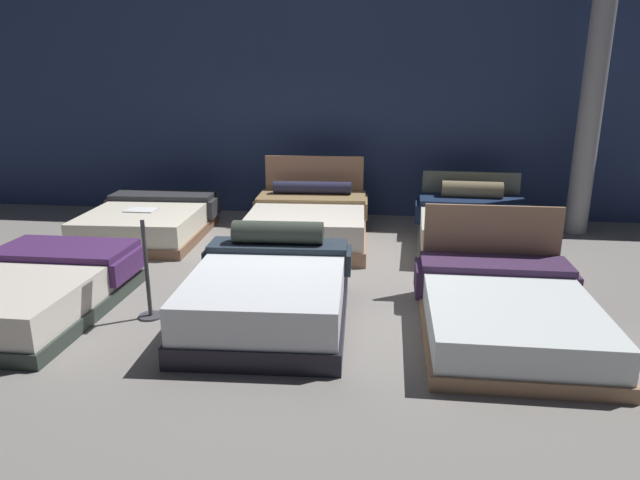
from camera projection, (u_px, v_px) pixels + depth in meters
The scene contains 10 objects.
ground_plane at pixel (287, 280), 6.69m from camera, with size 18.00×18.00×0.02m, color gray.
showroom_back_wall at pixel (321, 110), 9.34m from camera, with size 18.00×0.06×3.50m, color navy.
bed_0 at pixel (34, 291), 5.68m from camera, with size 1.52×2.16×0.52m.
bed_1 at pixel (269, 294), 5.45m from camera, with size 1.61×2.01×0.84m.
bed_2 at pixel (506, 310), 5.24m from camera, with size 1.61×2.13×1.00m.
bed_3 at pixel (149, 222), 8.31m from camera, with size 1.74×2.12×0.52m.
bed_4 at pixel (309, 222), 8.08m from camera, with size 1.75×2.19×1.10m.
bed_5 at pixel (474, 227), 7.88m from camera, with size 1.65×2.07×0.90m.
price_sign at pixel (147, 276), 5.52m from camera, with size 0.28×0.24×1.10m.
support_pillar at pixel (590, 115), 8.16m from camera, with size 0.33×0.33×3.50m, color #99999E.
Camera 1 is at (1.18, -6.18, 2.33)m, focal length 31.85 mm.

